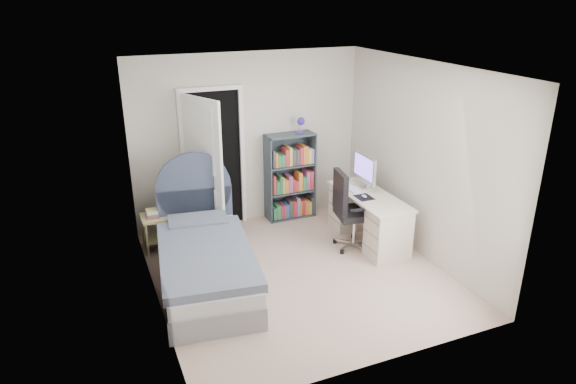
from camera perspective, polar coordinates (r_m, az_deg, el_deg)
name	(u,v)px	position (r m, az deg, el deg)	size (l,w,h in m)	color
room_shell	(299,178)	(5.91, 1.26, 1.53)	(3.50, 3.70, 2.60)	tan
door	(207,165)	(7.14, -9.00, 2.99)	(0.92, 0.77, 2.06)	black
bed	(205,259)	(6.20, -9.23, -7.35)	(1.28, 2.28, 1.33)	gray
nightstand	(156,223)	(7.06, -14.47, -3.41)	(0.39, 0.39, 0.58)	tan
floor_lamp	(204,199)	(7.28, -9.32, -0.74)	(0.19, 0.19, 1.35)	silver
bookcase	(291,180)	(7.76, 0.37, 1.37)	(0.73, 0.31, 1.56)	#3B4851
desk	(368,216)	(7.15, 8.88, -2.62)	(0.57, 1.42, 1.16)	beige
office_chair	(349,207)	(6.84, 6.81, -1.64)	(0.59, 0.60, 1.09)	silver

